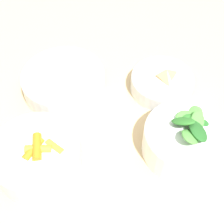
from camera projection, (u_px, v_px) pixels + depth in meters
ground_plane at (113, 215)px, 1.29m from camera, size 10.00×10.00×0.00m
dining_table at (113, 128)px, 0.80m from camera, size 1.15×1.06×0.72m
bowl_carrots at (36, 155)px, 0.60m from camera, size 0.17×0.17×0.07m
bowl_greens at (184, 139)px, 0.61m from camera, size 0.16×0.16×0.10m
bowl_beans_hotdog at (64, 83)px, 0.72m from camera, size 0.19×0.19×0.06m
bowl_cookies at (162, 82)px, 0.73m from camera, size 0.15×0.15×0.04m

